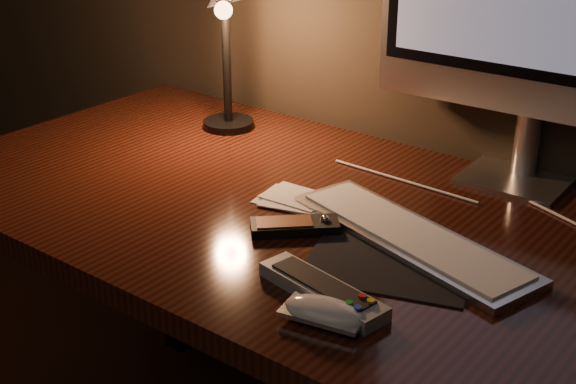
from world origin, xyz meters
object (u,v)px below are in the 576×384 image
Objects in this scene: mouse at (324,314)px; desk_lamp at (223,16)px; media_remote at (295,226)px; tv_remote at (322,290)px; keyboard at (410,237)px; desk at (359,269)px.

desk_lamp reaches higher than mouse.
media_remote is 0.65× the size of tv_remote.
desk_lamp is at bearing 130.59° from mouse.
tv_remote is 0.73m from desk_lamp.
desk_lamp is at bearing 101.48° from media_remote.
media_remote and tv_remote have the same top height.
keyboard is at bearing 3.78° from desk_lamp.
tv_remote is (0.12, -0.29, 0.14)m from desk.
mouse reaches higher than desk.
desk is 0.34m from tv_remote.
mouse is 0.52× the size of tv_remote.
media_remote is 0.21m from tv_remote.
keyboard is 4.01× the size of mouse.
desk_lamp reaches higher than tv_remote.
keyboard is at bearing -27.33° from desk.
tv_remote is at bearing -85.26° from media_remote.
desk is 0.40m from mouse.
desk is 11.49× the size of media_remote.
desk is 0.20m from keyboard.
media_remote reaches higher than mouse.
media_remote is at bearing 124.68° from mouse.
media_remote is (-0.03, -0.15, 0.14)m from desk.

